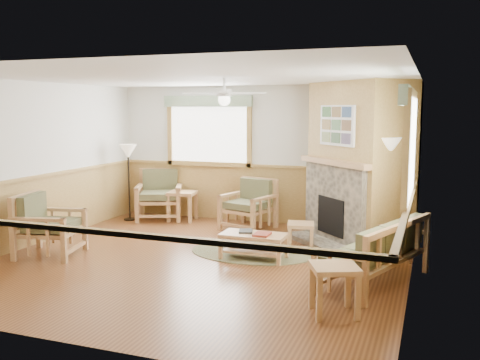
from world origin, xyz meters
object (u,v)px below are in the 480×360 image
(footstool, at_px, (301,234))
(end_table_sofa, at_px, (334,290))
(armchair_left, at_px, (50,225))
(coffee_table, at_px, (254,246))
(floor_lamp_left, at_px, (129,182))
(sofa, at_px, (374,251))
(floor_lamp_right, at_px, (386,196))
(armchair_back_left, at_px, (159,195))
(end_table_chairs, at_px, (183,206))
(armchair_back_right, at_px, (248,204))

(footstool, bearing_deg, end_table_sofa, -69.40)
(armchair_left, distance_m, coffee_table, 3.15)
(coffee_table, xyz_separation_m, floor_lamp_left, (-3.28, 1.84, 0.58))
(sofa, xyz_separation_m, armchair_left, (-4.83, -0.36, 0.06))
(end_table_sofa, bearing_deg, coffee_table, 130.90)
(floor_lamp_left, bearing_deg, sofa, -24.77)
(end_table_sofa, relative_size, floor_lamp_right, 0.30)
(armchair_back_left, height_order, end_table_chairs, armchair_back_left)
(coffee_table, xyz_separation_m, floor_lamp_right, (1.82, 1.00, 0.72))
(end_table_chairs, xyz_separation_m, floor_lamp_right, (4.06, -1.16, 0.62))
(armchair_left, relative_size, end_table_chairs, 1.62)
(sofa, distance_m, floor_lamp_right, 1.60)
(armchair_back_left, xyz_separation_m, footstool, (3.24, -1.12, -0.31))
(footstool, bearing_deg, armchair_left, -151.31)
(armchair_back_left, bearing_deg, footstool, -42.19)
(end_table_chairs, height_order, footstool, end_table_chairs)
(armchair_left, xyz_separation_m, floor_lamp_right, (4.83, 1.88, 0.43))
(armchair_left, height_order, floor_lamp_right, floor_lamp_right)
(floor_lamp_right, bearing_deg, armchair_back_left, 165.86)
(coffee_table, xyz_separation_m, footstool, (0.48, 1.04, -0.01))
(floor_lamp_right, bearing_deg, sofa, -90.00)
(end_table_sofa, bearing_deg, sofa, 76.90)
(end_table_chairs, bearing_deg, floor_lamp_left, -162.77)
(armchair_back_left, distance_m, end_table_chairs, 0.56)
(sofa, height_order, coffee_table, sofa)
(armchair_left, bearing_deg, end_table_sofa, -114.62)
(armchair_back_right, height_order, coffee_table, armchair_back_right)
(armchair_back_left, distance_m, end_table_sofa, 5.82)
(floor_lamp_right, bearing_deg, armchair_left, -158.78)
(footstool, height_order, floor_lamp_left, floor_lamp_left)
(sofa, xyz_separation_m, floor_lamp_right, (0.00, 1.52, 0.50))
(armchair_back_right, height_order, armchair_left, armchair_left)
(sofa, height_order, end_table_sofa, sofa)
(armchair_back_left, relative_size, floor_lamp_left, 0.65)
(coffee_table, bearing_deg, armchair_back_left, 142.21)
(armchair_back_right, relative_size, coffee_table, 0.95)
(armchair_left, relative_size, floor_lamp_left, 0.62)
(sofa, relative_size, armchair_back_right, 1.95)
(armchair_back_right, xyz_separation_m, footstool, (1.23, -0.88, -0.28))
(sofa, relative_size, armchair_left, 1.89)
(sofa, height_order, footstool, sofa)
(armchair_left, xyz_separation_m, end_table_sofa, (4.54, -0.89, -0.20))
(armchair_back_left, xyz_separation_m, armchair_back_right, (2.01, -0.25, -0.04))
(coffee_table, bearing_deg, armchair_left, -163.67)
(coffee_table, bearing_deg, sofa, -15.65)
(armchair_back_left, height_order, armchair_back_right, armchair_back_left)
(armchair_left, height_order, coffee_table, armchair_left)
(floor_lamp_left, bearing_deg, armchair_back_left, 32.10)
(armchair_back_right, bearing_deg, end_table_chairs, -173.09)
(armchair_left, relative_size, floor_lamp_right, 0.53)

